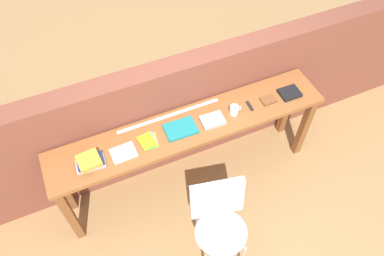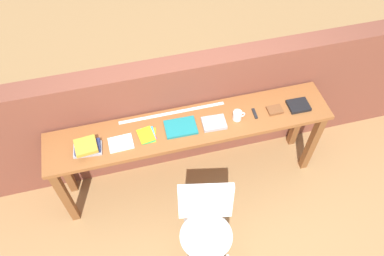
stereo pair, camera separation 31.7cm
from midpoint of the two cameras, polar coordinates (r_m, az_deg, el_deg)
name	(u,v)px [view 1 (the left image)]	position (r m, az deg, el deg)	size (l,w,h in m)	color
ground_plane	(202,201)	(3.81, -0.89, -11.18)	(40.00, 40.00, 0.00)	#9E7547
brick_wall_back	(176,114)	(3.60, -5.01, 1.94)	(6.00, 0.20, 1.30)	brown
sideboard	(190,135)	(3.33, -3.07, -1.23)	(2.50, 0.44, 0.88)	brown
chair_white_moulded	(220,221)	(3.15, 1.28, -14.15)	(0.52, 0.53, 0.89)	white
book_stack_leftmost	(90,162)	(3.10, -18.17, -5.10)	(0.24, 0.18, 0.08)	#9E9EA3
magazine_cycling	(124,153)	(3.12, -13.28, -3.88)	(0.20, 0.15, 0.01)	white
pamphlet_pile_colourful	(149,141)	(3.15, -9.46, -2.12)	(0.17, 0.17, 0.01)	orange
book_open_centre	(181,129)	(3.18, -4.61, -0.31)	(0.27, 0.19, 0.02)	#19757A
book_grey_hardcover	(213,120)	(3.22, 0.35, 1.00)	(0.20, 0.15, 0.03)	#9E9EA3
mug	(234,110)	(3.27, 3.72, 2.59)	(0.11, 0.08, 0.09)	white
multitool_folded	(250,106)	(3.36, 6.14, 3.20)	(0.02, 0.11, 0.02)	black
leather_journal_brown	(268,100)	(3.42, 8.96, 4.07)	(0.13, 0.10, 0.02)	brown
book_repair_rightmost	(290,93)	(3.51, 12.18, 5.09)	(0.19, 0.15, 0.03)	black
ruler_metal_back_edge	(169,116)	(3.29, -6.28, 1.72)	(0.95, 0.03, 0.00)	silver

